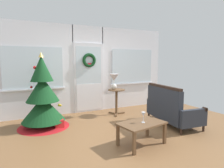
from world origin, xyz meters
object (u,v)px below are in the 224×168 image
Objects in this scene: christmas_tree at (43,100)px; side_table at (116,97)px; coffee_table at (142,126)px; gift_box at (59,124)px; settee_sofa at (170,109)px; table_lamp at (114,79)px; wine_glass at (143,115)px.

christmas_tree reaches higher than side_table.
coffee_table is (1.51, -1.78, -0.29)m from christmas_tree.
side_table is 0.79× the size of coffee_table.
side_table is at bearing 14.34° from gift_box.
settee_sofa reaches higher than coffee_table.
christmas_tree is 2.38× the size of side_table.
settee_sofa is 3.34× the size of table_lamp.
wine_glass is at bearing -9.29° from coffee_table.
wine_glass is 0.99× the size of gift_box.
gift_box is (0.31, -0.24, -0.54)m from christmas_tree.
settee_sofa is 7.53× the size of wine_glass.
christmas_tree reaches higher than wine_glass.
table_lamp reaches higher than gift_box.
christmas_tree reaches higher than gift_box.
wine_glass is at bearing -49.20° from christmas_tree.
coffee_table is at bearing -103.95° from side_table.
side_table is 2.03m from wine_glass.
settee_sofa reaches higher than side_table.
settee_sofa is at bearing 26.85° from coffee_table.
settee_sofa is at bearing -60.26° from side_table.
coffee_table reaches higher than gift_box.
table_lamp is 2.16m from coffee_table.
side_table is at bearing 5.50° from christmas_tree.
coffee_table is at bearing 170.71° from wine_glass.
christmas_tree reaches higher than settee_sofa.
christmas_tree is 2.01m from side_table.
wine_glass is (0.03, -0.00, 0.20)m from coffee_table.
gift_box is at bearing 128.66° from wine_glass.
settee_sofa is at bearing -22.48° from christmas_tree.
settee_sofa is at bearing -59.11° from table_lamp.
wine_glass is 2.03m from gift_box.
settee_sofa is at bearing 27.55° from wine_glass.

